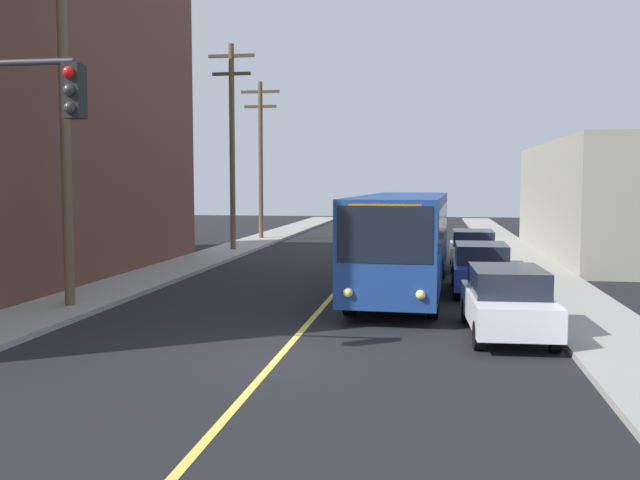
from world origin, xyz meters
TOP-DOWN VIEW (x-y plane):
  - ground_plane at (0.00, 0.00)m, footprint 120.00×120.00m
  - sidewalk_left at (-7.25, 10.00)m, footprint 2.50×90.00m
  - sidewalk_right at (7.25, 10.00)m, footprint 2.50×90.00m
  - lane_stripe_center at (0.00, 15.00)m, footprint 0.16×60.00m
  - city_bus at (2.20, 9.04)m, footprint 3.02×12.23m
  - parked_car_white at (4.88, 2.80)m, footprint 1.97×4.47m
  - parked_car_blue at (4.71, 9.36)m, footprint 1.86×4.42m
  - parked_car_silver at (4.80, 15.83)m, footprint 1.86×4.42m
  - utility_pole_near at (-7.00, 4.32)m, footprint 2.40×0.28m
  - utility_pole_mid at (-7.09, 21.29)m, footprint 2.40×0.28m
  - utility_pole_far at (-7.41, 28.72)m, footprint 2.40×0.28m

SIDE VIEW (x-z plane):
  - ground_plane at x=0.00m, z-range 0.00..0.00m
  - lane_stripe_center at x=0.00m, z-range 0.00..0.01m
  - sidewalk_left at x=-7.25m, z-range 0.00..0.15m
  - sidewalk_right at x=7.25m, z-range 0.00..0.15m
  - parked_car_white at x=4.88m, z-range 0.03..1.65m
  - parked_car_blue at x=4.71m, z-range 0.03..1.65m
  - parked_car_silver at x=4.80m, z-range 0.03..1.65m
  - city_bus at x=2.20m, z-range 0.22..3.42m
  - utility_pole_far at x=-7.41m, z-range 0.64..10.24m
  - utility_pole_mid at x=-7.09m, z-range 0.66..11.13m
  - utility_pole_near at x=-7.00m, z-range 0.68..12.41m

